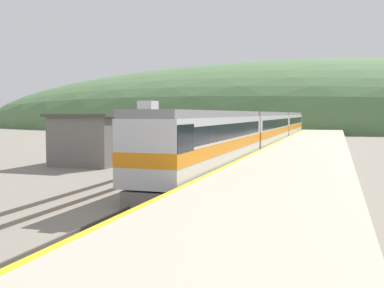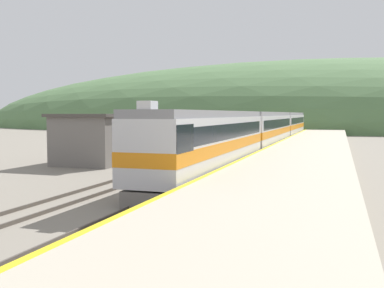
{
  "view_description": "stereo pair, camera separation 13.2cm",
  "coord_description": "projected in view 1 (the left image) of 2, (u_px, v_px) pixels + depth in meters",
  "views": [
    {
      "loc": [
        7.63,
        2.44,
        4.09
      ],
      "look_at": [
        0.45,
        24.59,
        2.51
      ],
      "focal_mm": 42.0,
      "sensor_mm": 36.0,
      "label": 1
    },
    {
      "loc": [
        7.76,
        2.48,
        4.09
      ],
      "look_at": [
        0.45,
        24.59,
        2.51
      ],
      "focal_mm": 42.0,
      "sensor_mm": 36.0,
      "label": 2
    }
  ],
  "objects": [
    {
      "name": "distant_hills",
      "position": [
        310.0,
        128.0,
        130.88
      ],
      "size": [
        216.46,
        97.41,
        38.13
      ],
      "color": "#517547",
      "rests_on": "ground"
    },
    {
      "name": "platform",
      "position": [
        311.0,
        148.0,
        46.16
      ],
      "size": [
        6.99,
        140.0,
        1.14
      ],
      "color": "#B2A893",
      "rests_on": "ground"
    },
    {
      "name": "carriage_second",
      "position": [
        264.0,
        130.0,
        49.42
      ],
      "size": [
        2.94,
        22.38,
        4.26
      ],
      "color": "black",
      "rests_on": "ground"
    },
    {
      "name": "express_train_lead_car",
      "position": [
        209.0,
        142.0,
        28.09
      ],
      "size": [
        2.95,
        20.35,
        4.62
      ],
      "color": "black",
      "rests_on": "ground"
    },
    {
      "name": "carriage_third",
      "position": [
        287.0,
        125.0,
        71.5
      ],
      "size": [
        2.94,
        22.38,
        4.26
      ],
      "color": "black",
      "rests_on": "ground"
    },
    {
      "name": "track_siding",
      "position": [
        254.0,
        140.0,
        68.08
      ],
      "size": [
        1.52,
        180.0,
        0.16
      ],
      "color": "#4C443D",
      "rests_on": "ground"
    },
    {
      "name": "station_shed",
      "position": [
        94.0,
        139.0,
        36.24
      ],
      "size": [
        5.52,
        6.27,
        4.07
      ],
      "color": "slate",
      "rests_on": "ground"
    },
    {
      "name": "track_main",
      "position": [
        283.0,
        141.0,
        66.74
      ],
      "size": [
        1.52,
        180.0,
        0.16
      ],
      "color": "#4C443D",
      "rests_on": "ground"
    },
    {
      "name": "siding_train",
      "position": [
        249.0,
        129.0,
        63.68
      ],
      "size": [
        2.9,
        44.26,
        3.82
      ],
      "color": "black",
      "rests_on": "ground"
    }
  ]
}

